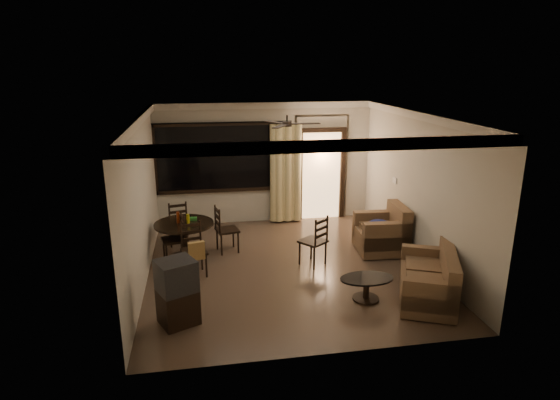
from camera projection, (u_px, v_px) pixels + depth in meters
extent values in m
plane|color=#7F6651|center=(286.00, 267.00, 8.69)|extent=(5.50, 5.50, 0.00)
plane|color=beige|center=(265.00, 163.00, 10.89)|extent=(5.00, 0.00, 5.00)
plane|color=beige|center=(328.00, 255.00, 5.69)|extent=(5.00, 0.00, 5.00)
plane|color=beige|center=(141.00, 202.00, 7.88)|extent=(0.00, 5.50, 5.50)
plane|color=beige|center=(419.00, 189.00, 8.70)|extent=(0.00, 5.50, 5.50)
plane|color=white|center=(287.00, 115.00, 7.90)|extent=(5.50, 5.50, 0.00)
cube|color=black|center=(217.00, 158.00, 10.64)|extent=(2.70, 0.04, 1.45)
cylinder|color=black|center=(221.00, 123.00, 10.34)|extent=(3.20, 0.03, 0.03)
cube|color=#FFC684|center=(321.00, 176.00, 11.17)|extent=(0.91, 0.03, 2.08)
cube|color=white|center=(395.00, 180.00, 9.72)|extent=(0.02, 0.18, 0.12)
cylinder|color=black|center=(287.00, 119.00, 7.92)|extent=(0.03, 0.03, 0.12)
cylinder|color=black|center=(287.00, 124.00, 7.94)|extent=(0.16, 0.16, 0.08)
cylinder|color=black|center=(184.00, 224.00, 8.93)|extent=(1.13, 1.13, 0.04)
cylinder|color=black|center=(185.00, 241.00, 9.03)|extent=(0.11, 0.11, 0.66)
cylinder|color=black|center=(186.00, 257.00, 9.12)|extent=(0.57, 0.57, 0.03)
cylinder|color=maroon|center=(178.00, 217.00, 8.91)|extent=(0.06, 0.06, 0.22)
cylinder|color=gold|center=(188.00, 219.00, 8.89)|extent=(0.06, 0.06, 0.18)
cube|color=#24792A|center=(193.00, 219.00, 9.10)|extent=(0.14, 0.10, 0.05)
cube|color=black|center=(174.00, 240.00, 8.80)|extent=(0.50, 0.50, 0.04)
cube|color=black|center=(227.00, 230.00, 9.31)|extent=(0.50, 0.50, 0.04)
cube|color=black|center=(194.00, 251.00, 8.25)|extent=(0.50, 0.50, 0.04)
cube|color=tan|center=(197.00, 251.00, 8.01)|extent=(0.29, 0.14, 0.32)
cube|color=black|center=(177.00, 223.00, 9.71)|extent=(0.50, 0.50, 0.04)
cube|color=black|center=(178.00, 307.00, 6.76)|extent=(0.65, 0.63, 0.52)
cube|color=black|center=(176.00, 276.00, 6.62)|extent=(0.65, 0.63, 0.46)
cube|color=black|center=(193.00, 271.00, 6.76)|extent=(0.17, 0.34, 0.31)
cube|color=#402A1D|center=(426.00, 287.00, 7.46)|extent=(1.34, 1.71, 0.38)
cube|color=#402A1D|center=(449.00, 271.00, 7.30)|extent=(0.78, 1.46, 0.61)
cube|color=#402A1D|center=(430.00, 296.00, 6.78)|extent=(0.80, 0.48, 0.47)
cube|color=#402A1D|center=(425.00, 260.00, 8.03)|extent=(0.80, 0.48, 0.47)
cube|color=#402A1D|center=(425.00, 274.00, 7.41)|extent=(1.05, 1.44, 0.11)
cube|color=#402A1D|center=(380.00, 240.00, 9.36)|extent=(0.99, 0.99, 0.44)
cube|color=#402A1D|center=(399.00, 222.00, 9.30)|extent=(0.28, 0.94, 0.71)
cube|color=#402A1D|center=(387.00, 236.00, 8.95)|extent=(0.94, 0.26, 0.54)
cube|color=#402A1D|center=(376.00, 224.00, 9.65)|extent=(0.94, 0.26, 0.54)
cube|color=#402A1D|center=(378.00, 228.00, 9.29)|extent=(0.70, 0.75, 0.13)
ellipsoid|color=navy|center=(379.00, 223.00, 9.25)|extent=(0.39, 0.33, 0.12)
ellipsoid|color=black|center=(367.00, 278.00, 7.40)|extent=(0.87, 0.52, 0.03)
cylinder|color=black|center=(366.00, 289.00, 7.45)|extent=(0.10, 0.10, 0.35)
cylinder|color=black|center=(366.00, 298.00, 7.50)|extent=(0.42, 0.42, 0.03)
cube|color=black|center=(313.00, 241.00, 8.69)|extent=(0.60, 0.60, 0.04)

